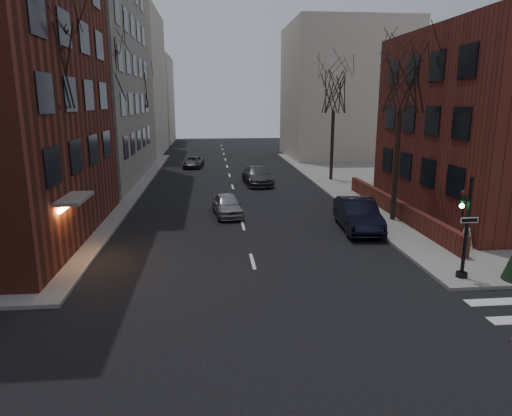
{
  "coord_description": "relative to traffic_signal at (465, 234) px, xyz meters",
  "views": [
    {
      "loc": [
        -1.74,
        -6.98,
        6.92
      ],
      "look_at": [
        0.33,
        13.8,
        2.0
      ],
      "focal_mm": 32.0,
      "sensor_mm": 36.0,
      "label": 1
    }
  ],
  "objects": [
    {
      "name": "tree_left_b",
      "position": [
        -16.74,
        17.01,
        7.0
      ],
      "size": [
        4.4,
        4.4,
        10.8
      ],
      "color": "#2D231C",
      "rests_on": "sidewalk_far_left"
    },
    {
      "name": "streetlamp_far",
      "position": [
        -16.14,
        33.01,
        2.33
      ],
      "size": [
        0.36,
        0.36,
        6.28
      ],
      "color": "black",
      "rests_on": "sidewalk_far_left"
    },
    {
      "name": "low_wall_right",
      "position": [
        1.36,
        10.01,
        -1.26
      ],
      "size": [
        0.35,
        16.0,
        1.0
      ],
      "primitive_type": "cube",
      "color": "#5C231A",
      "rests_on": "sidewalk_far_right"
    },
    {
      "name": "tree_left_a",
      "position": [
        -16.74,
        5.01,
        6.56
      ],
      "size": [
        4.18,
        4.18,
        10.26
      ],
      "color": "#2D231C",
      "rests_on": "sidewalk_far_left"
    },
    {
      "name": "tree_right_a",
      "position": [
        0.86,
        9.01,
        6.12
      ],
      "size": [
        3.96,
        3.96,
        9.72
      ],
      "color": "#2D231C",
      "rests_on": "sidewalk_far_right"
    },
    {
      "name": "tree_right_b",
      "position": [
        0.86,
        23.01,
        5.68
      ],
      "size": [
        3.74,
        3.74,
        9.18
      ],
      "color": "#2D231C",
      "rests_on": "sidewalk_far_right"
    },
    {
      "name": "traffic_signal",
      "position": [
        0.0,
        0.0,
        0.0
      ],
      "size": [
        0.76,
        0.44,
        4.0
      ],
      "color": "black",
      "rests_on": "sidewalk_far_right"
    },
    {
      "name": "sandwich_board",
      "position": [
        2.23,
        3.5,
        -1.27
      ],
      "size": [
        0.64,
        0.73,
        0.98
      ],
      "primitive_type": "cube",
      "rotation": [
        0.0,
        0.0,
        -0.4
      ],
      "color": "silver",
      "rests_on": "sidewalk_far_right"
    },
    {
      "name": "car_lane_gray",
      "position": [
        -5.79,
        21.96,
        -1.15
      ],
      "size": [
        2.54,
        5.38,
        1.52
      ],
      "primitive_type": "imported",
      "rotation": [
        0.0,
        0.0,
        0.08
      ],
      "color": "#3C3D41",
      "rests_on": "ground"
    },
    {
      "name": "car_lane_silver",
      "position": [
        -8.74,
        11.43,
        -1.23
      ],
      "size": [
        2.02,
        4.11,
        1.35
      ],
      "primitive_type": "imported",
      "rotation": [
        0.0,
        0.0,
        0.11
      ],
      "color": "gray",
      "rests_on": "ground"
    },
    {
      "name": "building_distant_ra",
      "position": [
        7.06,
        41.01,
        6.09
      ],
      "size": [
        14.0,
        14.0,
        16.0
      ],
      "primitive_type": "cube",
      "color": "#BAB19D",
      "rests_on": "ground"
    },
    {
      "name": "building_distant_lb",
      "position": [
        -20.94,
        63.01,
        5.09
      ],
      "size": [
        10.0,
        12.0,
        14.0
      ],
      "primitive_type": "cube",
      "color": "#BAB19D",
      "rests_on": "ground"
    },
    {
      "name": "car_lane_far",
      "position": [
        -11.52,
        32.69,
        -1.34
      ],
      "size": [
        2.32,
        4.28,
        1.14
      ],
      "primitive_type": "imported",
      "rotation": [
        0.0,
        0.0,
        -0.11
      ],
      "color": "#434448",
      "rests_on": "ground"
    },
    {
      "name": "building_distant_la",
      "position": [
        -22.94,
        46.01,
        7.09
      ],
      "size": [
        14.0,
        16.0,
        18.0
      ],
      "primitive_type": "cube",
      "color": "#BAB19D",
      "rests_on": "ground"
    },
    {
      "name": "parked_sedan",
      "position": [
        -1.74,
        7.52,
        -1.05
      ],
      "size": [
        2.21,
        5.32,
        1.71
      ],
      "primitive_type": "imported",
      "rotation": [
        0.0,
        0.0,
        -0.08
      ],
      "color": "black",
      "rests_on": "ground"
    },
    {
      "name": "tree_left_c",
      "position": [
        -16.74,
        31.01,
        6.12
      ],
      "size": [
        3.96,
        3.96,
        9.72
      ],
      "color": "#2D231C",
      "rests_on": "sidewalk_far_left"
    },
    {
      "name": "streetlamp_near",
      "position": [
        -16.14,
        13.01,
        2.33
      ],
      "size": [
        0.36,
        0.36,
        6.28
      ],
      "color": "black",
      "rests_on": "sidewalk_far_left"
    },
    {
      "name": "building_left_tan",
      "position": [
        -24.94,
        25.01,
        12.09
      ],
      "size": [
        18.0,
        18.0,
        28.0
      ],
      "primitive_type": "cube",
      "color": "gray",
      "rests_on": "ground"
    }
  ]
}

